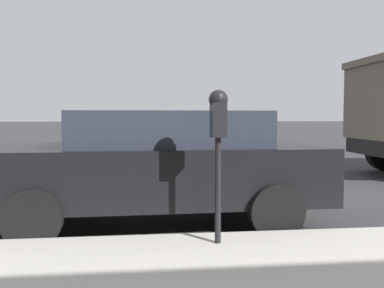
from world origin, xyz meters
The scene contains 3 objects.
ground_plane centered at (0.00, 0.00, 0.00)m, with size 220.00×220.00×0.00m, color #333335.
parking_meter centered at (-2.60, -0.50, 1.30)m, with size 0.21×0.19×1.52m.
car_black centered at (-1.08, 0.04, 0.79)m, with size 2.23×4.37×1.47m.
Camera 1 is at (-6.94, 0.30, 1.40)m, focal length 42.00 mm.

